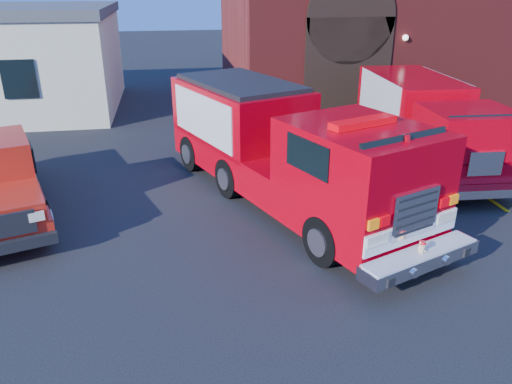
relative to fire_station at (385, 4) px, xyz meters
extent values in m
plane|color=black|center=(-8.99, -13.98, -4.25)|extent=(100.00, 100.00, 0.00)
cube|color=#E1BC0B|center=(-2.49, -12.98, -4.25)|extent=(0.12, 3.00, 0.01)
cube|color=#E1BC0B|center=(-2.49, -9.98, -4.25)|extent=(0.12, 3.00, 0.01)
cube|color=#E1BC0B|center=(-2.49, -6.98, -4.25)|extent=(0.12, 3.00, 0.01)
cube|color=maroon|center=(0.01, 0.02, -0.25)|extent=(15.00, 10.00, 8.00)
cube|color=black|center=(-3.49, -5.00, -2.25)|extent=(3.60, 0.12, 4.00)
cylinder|color=black|center=(-3.49, -5.00, -0.25)|extent=(3.60, 0.12, 3.60)
cube|color=black|center=(-15.99, -5.01, -2.25)|extent=(1.20, 0.10, 1.40)
cylinder|color=black|center=(-7.76, -16.06, -3.73)|extent=(0.69, 1.10, 1.05)
cylinder|color=black|center=(-5.81, -15.30, -3.73)|extent=(0.69, 1.10, 1.05)
cube|color=#BC000F|center=(-7.89, -12.84, -3.44)|extent=(5.33, 8.84, 0.86)
cube|color=#BC000F|center=(-8.68, -10.81, -2.35)|extent=(3.74, 4.76, 1.52)
cube|color=#BC000F|center=(-6.88, -15.41, -2.30)|extent=(3.32, 3.70, 1.43)
cube|color=black|center=(-6.45, -16.52, -1.92)|extent=(1.98, 0.83, 0.89)
cube|color=#CB000A|center=(-6.88, -15.41, -1.51)|extent=(1.54, 0.86, 0.13)
cube|color=white|center=(-6.32, -16.85, -3.25)|extent=(2.24, 0.92, 0.42)
cube|color=silver|center=(-6.32, -16.86, -2.87)|extent=(1.08, 0.47, 0.89)
cube|color=silver|center=(-6.23, -17.10, -3.70)|extent=(2.67, 1.46, 0.27)
cube|color=#B7B7BF|center=(-9.80, -11.24, -2.35)|extent=(1.28, 3.20, 1.24)
cube|color=#B7B7BF|center=(-7.57, -10.37, -2.35)|extent=(1.28, 3.20, 1.24)
sphere|color=#E1BF8C|center=(-6.23, -17.10, -3.49)|extent=(0.18, 0.18, 0.14)
sphere|color=#E1BF8C|center=(-6.23, -17.10, -3.39)|extent=(0.14, 0.14, 0.11)
sphere|color=#E1BF8C|center=(-6.27, -17.11, -3.35)|extent=(0.05, 0.05, 0.04)
sphere|color=#E1BF8C|center=(-6.19, -17.08, -3.35)|extent=(0.05, 0.05, 0.04)
ellipsoid|color=red|center=(-6.23, -17.10, -3.36)|extent=(0.15, 0.15, 0.06)
cylinder|color=red|center=(-6.22, -17.11, -3.37)|extent=(0.17, 0.17, 0.01)
cylinder|color=black|center=(-13.55, -13.95, -3.83)|extent=(0.56, 0.91, 0.85)
cylinder|color=black|center=(-3.95, -12.90, -3.77)|extent=(0.37, 0.99, 0.97)
cylinder|color=black|center=(-2.00, -13.03, -3.77)|extent=(0.37, 0.99, 0.97)
cube|color=#BC000F|center=(-2.82, -10.49, -3.50)|extent=(2.66, 7.21, 0.80)
cube|color=#BC000F|center=(-2.73, -9.17, -2.48)|extent=(2.49, 4.56, 1.33)
cube|color=#BC000F|center=(-2.98, -12.97, -2.57)|extent=(2.35, 2.26, 1.15)
cube|color=#B7B7BF|center=(-3.85, -9.09, -2.57)|extent=(0.27, 3.71, 1.51)
cube|color=#B7B7BF|center=(-1.62, -9.24, -2.57)|extent=(0.27, 3.71, 1.51)
cube|color=silver|center=(-3.06, -14.25, -3.77)|extent=(2.41, 0.55, 0.22)
camera|label=1|loc=(-10.59, -24.49, 1.07)|focal=35.00mm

